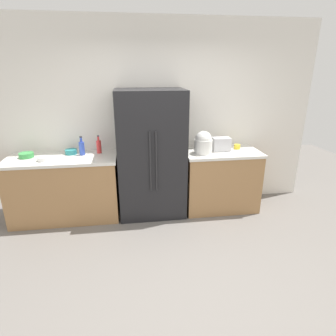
# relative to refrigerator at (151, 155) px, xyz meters

# --- Properties ---
(ground_plane) EXTENTS (9.58, 9.58, 0.00)m
(ground_plane) POSITION_rel_refrigerator_xyz_m (0.18, -1.41, -0.92)
(ground_plane) COLOR slate
(kitchen_back_panel) EXTENTS (4.79, 0.10, 2.80)m
(kitchen_back_panel) POSITION_rel_refrigerator_xyz_m (0.18, 0.40, 0.48)
(kitchen_back_panel) COLOR silver
(kitchen_back_panel) RESTS_ON ground_plane
(counter_left) EXTENTS (1.52, 0.68, 0.93)m
(counter_left) POSITION_rel_refrigerator_xyz_m (-1.26, 0.01, -0.45)
(counter_left) COLOR #9E7247
(counter_left) RESTS_ON ground_plane
(counter_right) EXTENTS (1.14, 0.68, 0.93)m
(counter_right) POSITION_rel_refrigerator_xyz_m (1.07, 0.01, -0.45)
(counter_right) COLOR #9E7247
(counter_right) RESTS_ON ground_plane
(refrigerator) EXTENTS (0.96, 0.68, 1.84)m
(refrigerator) POSITION_rel_refrigerator_xyz_m (0.00, 0.00, 0.00)
(refrigerator) COLOR black
(refrigerator) RESTS_ON ground_plane
(toaster) EXTENTS (0.26, 0.16, 0.20)m
(toaster) POSITION_rel_refrigerator_xyz_m (1.06, 0.04, 0.11)
(toaster) COLOR silver
(toaster) RESTS_ON counter_right
(rice_cooker) EXTENTS (0.26, 0.26, 0.33)m
(rice_cooker) POSITION_rel_refrigerator_xyz_m (0.75, -0.06, 0.16)
(rice_cooker) COLOR white
(rice_cooker) RESTS_ON counter_right
(bottle_a) EXTENTS (0.08, 0.08, 0.27)m
(bottle_a) POSITION_rel_refrigerator_xyz_m (-0.98, 0.11, 0.11)
(bottle_a) COLOR blue
(bottle_a) RESTS_ON counter_left
(bottle_b) EXTENTS (0.07, 0.07, 0.26)m
(bottle_b) POSITION_rel_refrigerator_xyz_m (-0.75, 0.17, 0.11)
(bottle_b) COLOR red
(bottle_b) RESTS_ON counter_left
(cup_a) EXTENTS (0.08, 0.08, 0.08)m
(cup_a) POSITION_rel_refrigerator_xyz_m (0.73, 0.19, 0.05)
(cup_a) COLOR black
(cup_a) RESTS_ON counter_right
(cup_b) EXTENTS (0.09, 0.09, 0.07)m
(cup_b) POSITION_rel_refrigerator_xyz_m (1.34, 0.10, 0.04)
(cup_b) COLOR yellow
(cup_b) RESTS_ON counter_right
(bowl_a) EXTENTS (0.19, 0.19, 0.07)m
(bowl_a) POSITION_rel_refrigerator_xyz_m (-1.74, 0.09, 0.04)
(bowl_a) COLOR green
(bowl_a) RESTS_ON counter_left
(bowl_b) EXTENTS (0.16, 0.16, 0.06)m
(bowl_b) POSITION_rel_refrigerator_xyz_m (-1.46, -0.10, 0.04)
(bowl_b) COLOR white
(bowl_b) RESTS_ON counter_left
(bowl_c) EXTENTS (0.17, 0.17, 0.07)m
(bowl_c) POSITION_rel_refrigerator_xyz_m (-1.15, 0.17, 0.04)
(bowl_c) COLOR teal
(bowl_c) RESTS_ON counter_left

